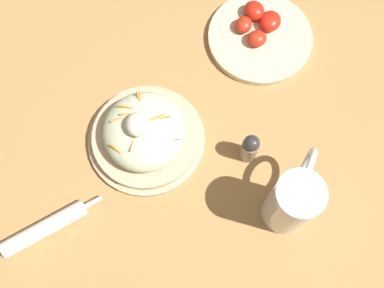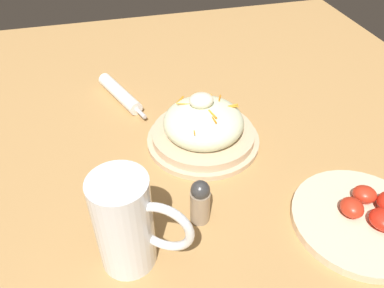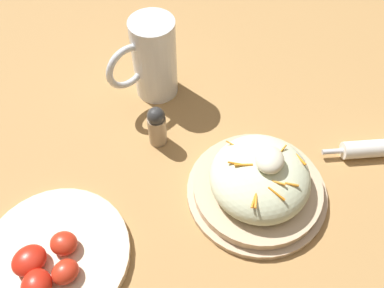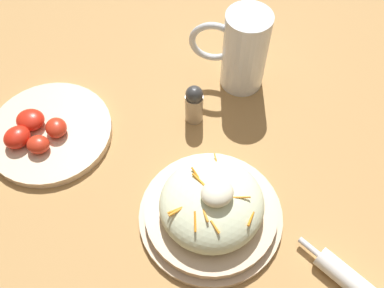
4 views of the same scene
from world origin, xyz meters
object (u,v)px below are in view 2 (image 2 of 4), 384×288
object	(u,v)px
salt_shaker	(200,201)
napkin_roll	(120,94)
salad_plate	(203,128)
tomato_plate	(363,217)
beer_mug	(127,228)

from	to	relation	value
salt_shaker	napkin_roll	bearing A→B (deg)	102.36
salt_shaker	salad_plate	bearing A→B (deg)	72.66
tomato_plate	salt_shaker	bearing A→B (deg)	163.79
salad_plate	napkin_roll	xyz separation A→B (m)	(-0.14, 0.20, -0.02)
salad_plate	salt_shaker	distance (m)	0.20
beer_mug	napkin_roll	size ratio (longest dim) A/B	0.84
beer_mug	tomato_plate	world-z (taller)	beer_mug
salad_plate	salt_shaker	size ratio (longest dim) A/B	2.71
napkin_roll	tomato_plate	bearing A→B (deg)	-53.86
beer_mug	napkin_roll	xyz separation A→B (m)	(0.03, 0.44, -0.06)
napkin_roll	beer_mug	bearing A→B (deg)	-94.29
napkin_roll	tomato_plate	size ratio (longest dim) A/B	0.87
beer_mug	tomato_plate	xyz separation A→B (m)	(0.37, -0.03, -0.06)
salad_plate	napkin_roll	distance (m)	0.25
beer_mug	tomato_plate	bearing A→B (deg)	-4.32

